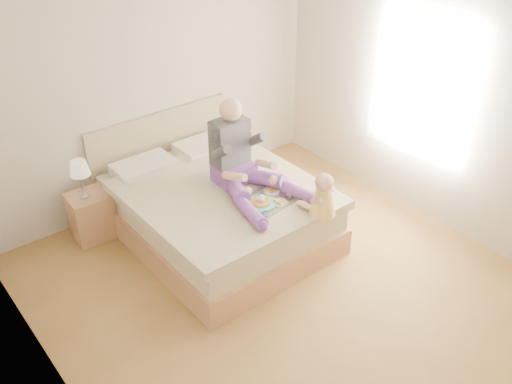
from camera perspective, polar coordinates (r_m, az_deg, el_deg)
room at (r=4.51m, az=3.86°, el=5.63°), size 4.02×4.22×2.71m
bed at (r=5.80m, az=-4.29°, el=-1.43°), size 1.70×2.18×1.00m
nightstand at (r=6.00m, az=-16.11°, el=-2.28°), size 0.43×0.38×0.49m
lamp at (r=5.69m, az=-17.23°, el=2.09°), size 0.20×0.20×0.40m
adult at (r=5.43m, az=-1.42°, el=2.97°), size 0.75×1.05×0.89m
tray at (r=5.31m, az=1.20°, el=-0.59°), size 0.54×0.45×0.14m
baby at (r=5.10m, az=6.64°, el=-0.55°), size 0.27×0.37×0.41m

